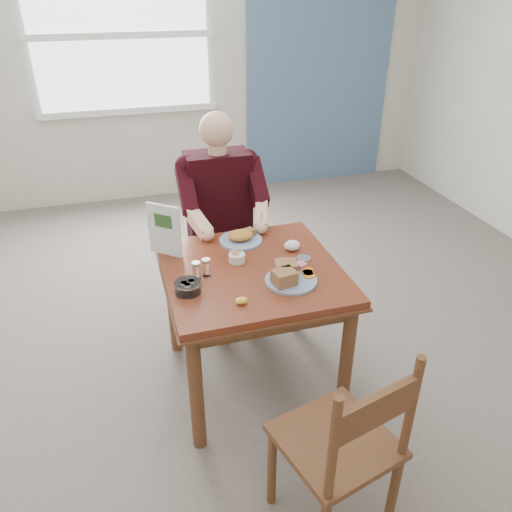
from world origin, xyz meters
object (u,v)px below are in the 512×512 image
object	(u,v)px
table	(252,286)
far_plate	(241,237)
chair_far	(220,245)
diner	(221,205)
chair_near	(343,447)
near_plate	(289,276)

from	to	relation	value
table	far_plate	bearing A→B (deg)	85.57
table	chair_far	distance (m)	0.81
diner	far_plate	xyz separation A→B (m)	(0.02, -0.40, -0.04)
far_plate	chair_near	bearing A→B (deg)	-87.01
table	near_plate	xyz separation A→B (m)	(0.14, -0.17, 0.14)
chair_near	table	bearing A→B (deg)	95.35
table	diner	distance (m)	0.73
near_plate	far_plate	distance (m)	0.50
far_plate	diner	bearing A→B (deg)	93.44
diner	near_plate	world-z (taller)	diner
table	chair_far	bearing A→B (deg)	90.00
table	chair_far	world-z (taller)	chair_far
chair_far	near_plate	world-z (taller)	chair_far
near_plate	far_plate	xyz separation A→B (m)	(-0.11, 0.48, -0.01)
chair_far	near_plate	xyz separation A→B (m)	(0.14, -0.97, 0.30)
chair_far	far_plate	size ratio (longest dim) A/B	3.02
table	diner	world-z (taller)	diner
chair_far	far_plate	bearing A→B (deg)	-87.19
table	near_plate	world-z (taller)	near_plate
far_plate	table	bearing A→B (deg)	-94.43
chair_far	chair_near	bearing A→B (deg)	-87.06
near_plate	far_plate	size ratio (longest dim) A/B	0.90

